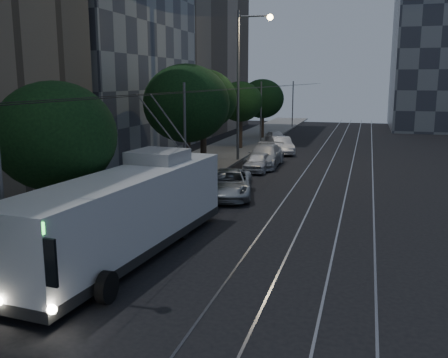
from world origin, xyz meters
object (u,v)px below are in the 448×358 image
pickup_silver (229,184)px  car_white_d (276,137)px  trolleybus (129,212)px  car_white_b (265,156)px  car_white_a (258,162)px  streetlamp_far (244,73)px  streetlamp_near (3,86)px  car_white_c (281,145)px

pickup_silver → car_white_d: size_ratio=1.33×
trolleybus → car_white_b: trolleybus is taller
trolleybus → car_white_a: size_ratio=3.04×
trolleybus → streetlamp_far: bearing=98.0°
pickup_silver → streetlamp_near: streetlamp_near is taller
pickup_silver → car_white_b: (-0.07, 9.89, 0.07)m
car_white_b → streetlamp_near: streetlamp_near is taller
pickup_silver → car_white_b: bearing=78.5°
car_white_b → car_white_d: size_ratio=1.40×
car_white_c → car_white_d: size_ratio=1.12×
car_white_a → car_white_b: bearing=90.0°
trolleybus → streetlamp_near: (-1.76, -3.67, 4.39)m
car_white_c → streetlamp_near: bearing=-116.3°
pickup_silver → car_white_a: bearing=79.0°
pickup_silver → streetlamp_near: 14.63m
streetlamp_far → streetlamp_near: bearing=-91.4°
trolleybus → car_white_c: bearing=92.9°
car_white_c → car_white_b: bearing=-111.7°
trolleybus → streetlamp_near: bearing=-110.7°
car_white_c → car_white_d: bearing=82.9°
streetlamp_near → trolleybus: bearing=64.4°
streetlamp_far → trolleybus: bearing=-86.9°
car_white_b → car_white_d: 13.12m
car_white_a → car_white_c: car_white_c is taller
car_white_a → streetlamp_near: (-2.57, -21.26, 5.32)m
pickup_silver → car_white_c: 16.52m
car_white_b → car_white_d: bearing=96.6°
pickup_silver → streetlamp_near: bearing=-113.3°
pickup_silver → streetlamp_far: 13.11m
pickup_silver → car_white_a: size_ratio=1.35×
car_white_c → car_white_d: 6.60m
car_white_a → streetlamp_near: bearing=-95.4°
car_white_c → streetlamp_far: streetlamp_far is taller
car_white_a → car_white_b: size_ratio=0.71×
pickup_silver → streetlamp_far: streetlamp_far is taller
streetlamp_near → pickup_silver: bearing=78.6°
car_white_a → car_white_d: size_ratio=0.98×
car_white_a → streetlamp_far: size_ratio=0.34×
car_white_a → car_white_c: (0.12, 8.65, 0.06)m
pickup_silver → car_white_d: pickup_silver is taller
pickup_silver → streetlamp_far: (-2.07, 11.52, 5.90)m
trolleybus → car_white_d: 32.66m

